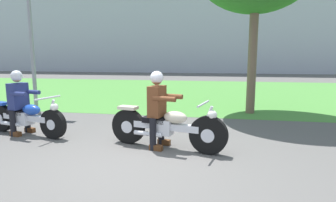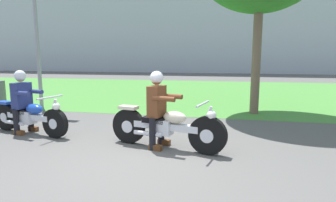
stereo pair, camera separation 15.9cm
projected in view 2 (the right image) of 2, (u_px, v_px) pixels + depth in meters
ground at (132, 163)px, 4.45m from camera, size 120.00×120.00×0.00m
grass_verge at (198, 91)px, 13.73m from camera, size 60.00×12.00×0.01m
stadium_facade at (187, 15)px, 32.35m from camera, size 57.07×8.00×12.72m
motorcycle_lead at (166, 127)px, 5.13m from camera, size 2.23×0.79×0.89m
rider_lead at (158, 103)px, 5.13m from camera, size 0.62×0.54×1.42m
motorcycle_follow at (29, 117)px, 6.12m from camera, size 2.10×0.77×0.86m
rider_follow at (22, 97)px, 6.13m from camera, size 0.62×0.54×1.38m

